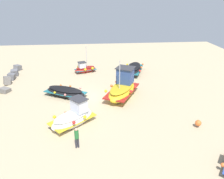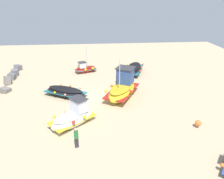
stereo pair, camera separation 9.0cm
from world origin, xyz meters
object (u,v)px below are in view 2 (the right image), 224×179
(fishing_boat_1, at_px, (123,88))
(fishing_boat_3, at_px, (85,69))
(person_walking, at_px, (76,136))
(fishing_boat_0, at_px, (134,69))
(fishing_boat_5, at_px, (73,117))
(fishing_boat_4, at_px, (66,92))
(mooring_buoy_0, at_px, (198,123))

(fishing_boat_1, distance_m, fishing_boat_3, 9.50)
(fishing_boat_1, distance_m, person_walking, 9.62)
(fishing_boat_0, xyz_separation_m, fishing_boat_5, (-12.76, 7.57, 0.14))
(fishing_boat_0, relative_size, person_walking, 3.18)
(fishing_boat_5, bearing_deg, fishing_boat_0, 18.31)
(fishing_boat_5, bearing_deg, fishing_boat_1, 5.75)
(fishing_boat_4, distance_m, person_walking, 9.27)
(fishing_boat_0, distance_m, fishing_boat_3, 6.92)
(fishing_boat_5, bearing_deg, fishing_boat_3, 45.98)
(fishing_boat_1, xyz_separation_m, person_walking, (-8.49, 4.52, -0.03))
(fishing_boat_4, distance_m, mooring_buoy_0, 13.85)
(fishing_boat_3, bearing_deg, fishing_boat_5, 66.20)
(fishing_boat_3, bearing_deg, fishing_boat_1, 95.74)
(fishing_boat_3, bearing_deg, fishing_boat_0, 150.86)
(fishing_boat_0, height_order, person_walking, person_walking)
(fishing_boat_0, bearing_deg, fishing_boat_1, 1.05)
(fishing_boat_0, xyz_separation_m, person_walking, (-15.97, 7.13, 0.38))
(fishing_boat_4, bearing_deg, fishing_boat_1, 23.38)
(fishing_boat_5, bearing_deg, fishing_boat_4, 61.11)
(mooring_buoy_0, bearing_deg, fishing_boat_5, 82.24)
(fishing_boat_1, height_order, fishing_boat_4, fishing_boat_1)
(fishing_boat_0, bearing_deg, person_walking, -3.78)
(fishing_boat_4, height_order, fishing_boat_5, fishing_boat_5)
(fishing_boat_4, bearing_deg, fishing_boat_5, -48.93)
(fishing_boat_1, relative_size, fishing_boat_3, 1.57)
(fishing_boat_3, height_order, person_walking, fishing_boat_3)
(fishing_boat_3, xyz_separation_m, fishing_boat_5, (-13.76, 0.72, 0.19))
(mooring_buoy_0, bearing_deg, person_walking, 100.04)
(fishing_boat_3, xyz_separation_m, mooring_buoy_0, (-15.20, -9.78, -0.13))
(fishing_boat_4, xyz_separation_m, person_walking, (-9.10, -1.71, 0.47))
(fishing_boat_4, bearing_deg, fishing_boat_3, 104.80)
(fishing_boat_4, bearing_deg, person_walking, -50.42)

